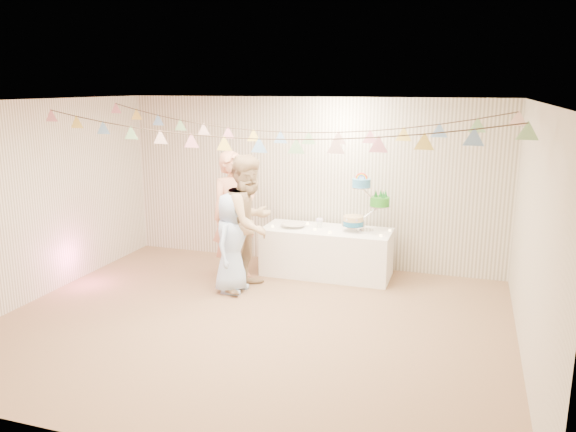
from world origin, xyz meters
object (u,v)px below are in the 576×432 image
(person_child, at_px, (231,243))
(person_adult_a, at_px, (234,216))
(table, at_px, (327,252))
(person_adult_b, at_px, (249,223))
(cake_stand, at_px, (366,201))

(person_child, bearing_deg, person_adult_a, 24.28)
(table, relative_size, person_adult_a, 1.01)
(person_adult_b, distance_m, person_child, 0.36)
(person_adult_a, bearing_deg, table, -26.27)
(table, xyz_separation_m, cake_stand, (0.55, 0.05, 0.79))
(person_adult_b, bearing_deg, cake_stand, -44.24)
(cake_stand, height_order, person_child, cake_stand)
(cake_stand, xyz_separation_m, person_child, (-1.62, -1.11, -0.46))
(person_adult_a, xyz_separation_m, person_adult_b, (0.38, -0.35, 0.00))
(table, bearing_deg, person_adult_a, -157.47)
(person_adult_a, distance_m, person_adult_b, 0.52)
(cake_stand, height_order, person_adult_a, person_adult_a)
(table, distance_m, person_child, 1.54)
(person_child, bearing_deg, cake_stand, -50.64)
(person_adult_a, relative_size, person_adult_b, 1.00)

